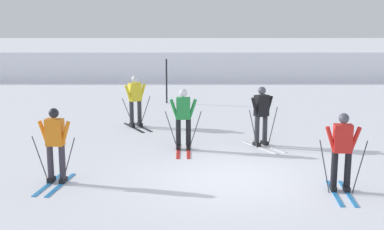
# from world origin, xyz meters

# --- Properties ---
(ground_plane) EXTENTS (120.00, 120.00, 0.00)m
(ground_plane) POSITION_xyz_m (0.00, 0.00, 0.00)
(ground_plane) COLOR white
(far_snow_ridge) EXTENTS (80.00, 8.32, 1.59)m
(far_snow_ridge) POSITION_xyz_m (0.00, 20.23, 0.80)
(far_snow_ridge) COLOR white
(far_snow_ridge) RESTS_ON ground
(skier_black) EXTENTS (1.12, 1.57, 1.71)m
(skier_black) POSITION_xyz_m (1.00, 2.85, 0.92)
(skier_black) COLOR silver
(skier_black) RESTS_ON ground
(skier_yellow) EXTENTS (1.09, 1.58, 1.71)m
(skier_yellow) POSITION_xyz_m (-2.84, 5.37, 0.95)
(skier_yellow) COLOR black
(skier_yellow) RESTS_ON ground
(skier_red) EXTENTS (1.00, 1.62, 1.71)m
(skier_red) POSITION_xyz_m (2.21, -0.93, 0.96)
(skier_red) COLOR #237AC6
(skier_red) RESTS_ON ground
(skier_orange) EXTENTS (1.00, 1.64, 1.71)m
(skier_orange) POSITION_xyz_m (-4.00, -0.40, 0.92)
(skier_orange) COLOR #237AC6
(skier_orange) RESTS_ON ground
(skier_green) EXTENTS (1.00, 1.60, 1.71)m
(skier_green) POSITION_xyz_m (-1.20, 2.44, 0.92)
(skier_green) COLOR red
(skier_green) RESTS_ON ground
(trail_marker_pole) EXTENTS (0.07, 0.07, 1.83)m
(trail_marker_pole) POSITION_xyz_m (-2.01, 9.85, 0.91)
(trail_marker_pole) COLOR black
(trail_marker_pole) RESTS_ON ground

